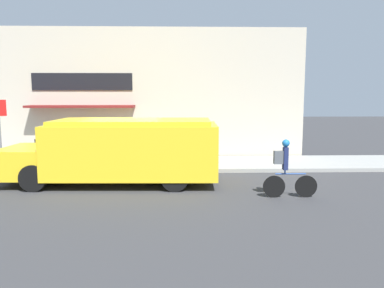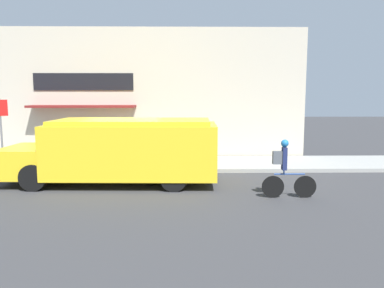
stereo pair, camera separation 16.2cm
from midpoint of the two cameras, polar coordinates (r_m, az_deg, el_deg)
ground_plane at (r=13.87m, az=-9.89°, el=-4.42°), size 70.00×70.00×0.00m
sidewalk at (r=15.30m, az=-9.03°, el=-3.01°), size 28.00×2.99×0.14m
storefront at (r=16.68m, az=-8.69°, el=7.48°), size 14.98×1.01×5.72m
school_bus at (r=12.20m, az=-10.46°, el=-0.87°), size 6.83×2.94×2.06m
cyclist at (r=10.66m, az=14.45°, el=-3.73°), size 1.51×0.21×1.63m
stop_sign_post at (r=15.53m, az=-26.91°, el=3.07°), size 0.45×0.45×2.57m
trash_bin at (r=16.11m, az=-21.52°, el=-0.95°), size 0.50×0.50×0.95m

